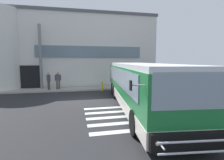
{
  "coord_description": "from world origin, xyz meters",
  "views": [
    {
      "loc": [
        -0.69,
        -12.43,
        2.85
      ],
      "look_at": [
        1.9,
        -0.6,
        1.5
      ],
      "focal_mm": 27.49,
      "sensor_mm": 36.0,
      "label": 1
    }
  ],
  "objects": [
    {
      "name": "ground_plane",
      "position": [
        0.0,
        0.0,
        -0.01
      ],
      "size": [
        80.0,
        90.0,
        0.02
      ],
      "primitive_type": "cube",
      "color": "#232326",
      "rests_on": "ground"
    },
    {
      "name": "terminal_building",
      "position": [
        -0.67,
        11.53,
        4.05
      ],
      "size": [
        18.84,
        13.8,
        8.12
      ],
      "color": "silver",
      "rests_on": "ground"
    },
    {
      "name": "passenger_by_doorway",
      "position": [
        -2.26,
        4.6,
        1.08
      ],
      "size": [
        0.57,
        0.31,
        1.68
      ],
      "color": "#4C4233",
      "rests_on": "boarding_curb"
    },
    {
      "name": "boarding_curb",
      "position": [
        0.0,
        4.8,
        0.07
      ],
      "size": [
        21.04,
        2.0,
        0.15
      ],
      "primitive_type": "cube",
      "color": "#9E9B93",
      "rests_on": "ground"
    },
    {
      "name": "bus_main_foreground",
      "position": [
        3.16,
        -2.62,
        1.34
      ],
      "size": [
        4.34,
        12.32,
        2.7
      ],
      "color": "#1E7238",
      "rests_on": "ground"
    },
    {
      "name": "passenger_near_column",
      "position": [
        -3.08,
        4.33,
        1.08
      ],
      "size": [
        0.39,
        0.51,
        1.68
      ],
      "color": "#4C4233",
      "rests_on": "boarding_curb"
    },
    {
      "name": "safety_bollard_yellow",
      "position": [
        1.86,
        3.6,
        0.45
      ],
      "size": [
        0.18,
        0.18,
        0.9
      ],
      "primitive_type": "cylinder",
      "color": "yellow",
      "rests_on": "ground"
    },
    {
      "name": "bay_paint_stripes",
      "position": [
        2.0,
        -4.2,
        0.0
      ],
      "size": [
        4.4,
        3.96,
        0.01
      ],
      "color": "silver",
      "rests_on": "ground"
    },
    {
      "name": "entry_support_column",
      "position": [
        -3.88,
        5.4,
        3.25
      ],
      "size": [
        0.28,
        0.28,
        6.19
      ],
      "primitive_type": "cylinder",
      "color": "slate",
      "rests_on": "boarding_curb"
    }
  ]
}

